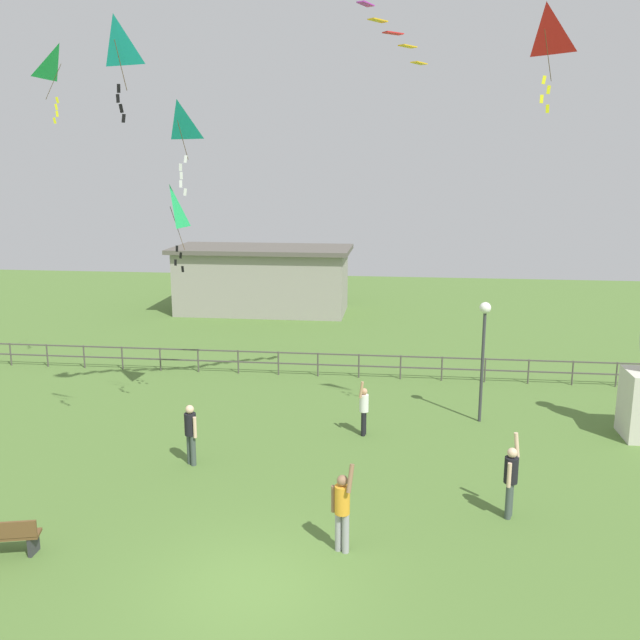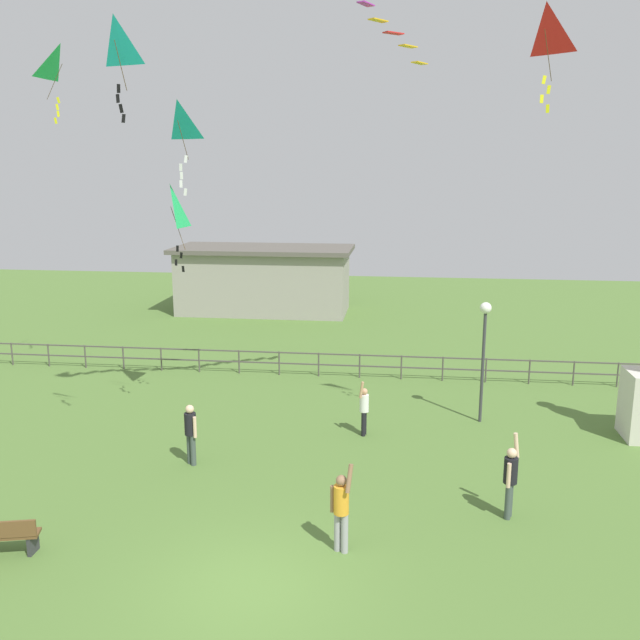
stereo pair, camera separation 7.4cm
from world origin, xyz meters
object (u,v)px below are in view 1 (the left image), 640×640
object	(u,v)px
park_bench	(1,537)
kite_3	(115,44)
kite_2	(545,33)
person_2	(511,477)
person_0	(191,431)
person_1	(342,507)
lamppost	(484,334)
kite_0	(178,125)
kite_1	(171,209)
person_3	(364,408)
kite_4	(61,66)

from	to	relation	value
park_bench	kite_3	xyz separation A→B (m)	(1.59, 3.65, 10.24)
kite_2	person_2	bearing A→B (deg)	-102.44
person_0	person_1	xyz separation A→B (m)	(4.48, -3.88, 0.04)
lamppost	person_1	size ratio (longest dim) A/B	1.92
park_bench	kite_0	distance (m)	10.85
kite_1	kite_2	distance (m)	11.81
person_3	kite_4	distance (m)	14.91
person_1	park_bench	bearing A→B (deg)	-171.39
person_1	kite_3	distance (m)	11.39
kite_0	person_3	bearing A→B (deg)	16.09
lamppost	person_3	xyz separation A→B (m)	(-3.64, -1.61, -2.01)
person_0	person_2	world-z (taller)	person_2
kite_2	kite_4	bearing A→B (deg)	161.10
kite_0	kite_3	distance (m)	3.07
person_1	kite_4	size ratio (longest dim) A/B	0.83
kite_4	person_3	bearing A→B (deg)	-15.76
lamppost	kite_1	world-z (taller)	kite_1
person_2	kite_3	world-z (taller)	kite_3
park_bench	kite_4	xyz separation A→B (m)	(-3.18, 10.55, 10.81)
person_3	kite_2	bearing A→B (deg)	-26.07
kite_0	kite_1	distance (m)	3.84
person_1	kite_1	size ratio (longest dim) A/B	0.74
kite_1	kite_2	bearing A→B (deg)	-17.87
lamppost	person_3	bearing A→B (deg)	-156.16
park_bench	person_1	xyz separation A→B (m)	(7.02, 1.06, 0.56)
person_1	kite_4	bearing A→B (deg)	137.07
lamppost	kite_2	distance (m)	8.99
person_0	kite_4	distance (m)	13.04
person_2	kite_2	distance (m)	10.40
kite_0	lamppost	bearing A→B (deg)	19.46
person_1	kite_3	size ratio (longest dim) A/B	0.88
kite_0	kite_3	bearing A→B (deg)	-101.87
kite_1	person_2	bearing A→B (deg)	-31.13
person_2	person_3	size ratio (longest dim) A/B	1.15
park_bench	person_0	xyz separation A→B (m)	(2.54, 4.95, 0.52)
park_bench	lamppost	bearing A→B (deg)	40.74
person_2	person_3	distance (m)	5.92
kite_3	kite_4	world-z (taller)	kite_4
kite_4	kite_0	bearing A→B (deg)	-39.23
kite_2	kite_3	size ratio (longest dim) A/B	1.04
person_0	person_3	world-z (taller)	person_3
person_0	kite_2	distance (m)	13.39
person_0	kite_3	world-z (taller)	kite_3
kite_3	person_2	bearing A→B (deg)	-4.11
kite_4	kite_1	bearing A→B (deg)	-21.50
person_3	kite_2	xyz separation A→B (m)	(4.22, -2.07, 10.19)
person_3	park_bench	bearing A→B (deg)	-132.89
person_1	kite_0	xyz separation A→B (m)	(-4.89, 5.15, 8.07)
person_0	person_2	size ratio (longest dim) A/B	0.85
person_0	kite_0	distance (m)	8.22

